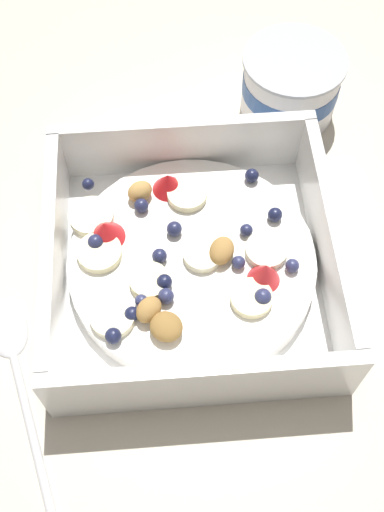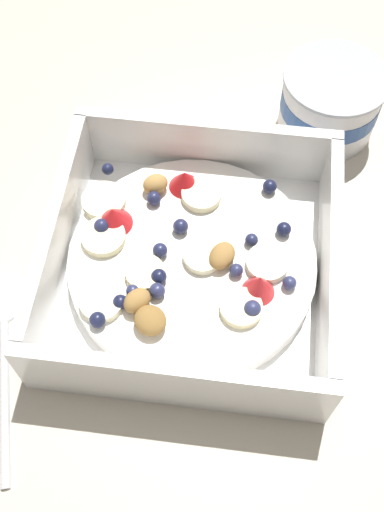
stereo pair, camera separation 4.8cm
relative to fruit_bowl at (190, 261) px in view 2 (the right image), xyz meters
name	(u,v)px [view 2 (the right image)]	position (x,y,z in m)	size (l,w,h in m)	color
ground_plane	(185,273)	(0.00, 0.00, -0.02)	(2.40, 2.40, 0.00)	beige
fruit_bowl	(190,261)	(0.00, 0.00, 0.00)	(0.22, 0.22, 0.07)	white
spoon	(3,324)	(-0.14, -0.06, -0.02)	(0.07, 0.17, 0.01)	silver
yogurt_cup	(330,102)	(0.11, 0.17, 0.01)	(0.09, 0.09, 0.06)	white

